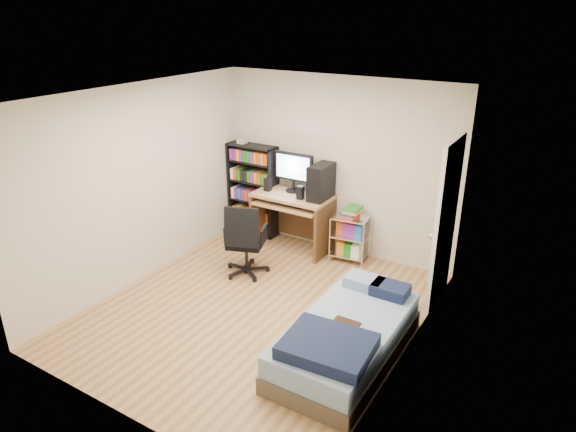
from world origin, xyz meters
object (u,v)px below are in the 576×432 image
Objects in this scene: computer_desk at (301,200)px; office_chair at (246,252)px; media_shelf at (253,189)px; bed at (346,338)px.

office_chair is at bearing -101.28° from computer_desk.
media_shelf is 1.05× the size of computer_desk.
media_shelf reaches higher than bed.
office_chair reaches higher than bed.
office_chair is (0.71, -1.19, -0.41)m from media_shelf.
computer_desk is 2.67m from bed.
bed is (2.61, -2.11, -0.49)m from media_shelf.
computer_desk is 1.19m from office_chair.
computer_desk is (0.92, -0.10, 0.03)m from media_shelf.
media_shelf is 0.79× the size of bed.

